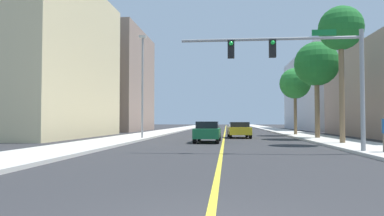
# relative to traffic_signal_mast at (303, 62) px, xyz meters

# --- Properties ---
(ground) EXTENTS (192.00, 192.00, 0.00)m
(ground) POSITION_rel_traffic_signal_mast_xyz_m (-3.81, 29.88, -4.25)
(ground) COLOR #2D2D30
(sidewalk_left) EXTENTS (3.69, 168.00, 0.15)m
(sidewalk_left) POSITION_rel_traffic_signal_mast_xyz_m (-11.67, 29.88, -4.18)
(sidewalk_left) COLOR beige
(sidewalk_left) RESTS_ON ground
(sidewalk_right) EXTENTS (3.69, 168.00, 0.15)m
(sidewalk_right) POSITION_rel_traffic_signal_mast_xyz_m (4.06, 29.88, -4.18)
(sidewalk_right) COLOR beige
(sidewalk_right) RESTS_ON ground
(lane_marking_center) EXTENTS (0.16, 144.00, 0.01)m
(lane_marking_center) POSITION_rel_traffic_signal_mast_xyz_m (-3.81, 29.88, -4.25)
(lane_marking_center) COLOR yellow
(lane_marking_center) RESTS_ON ground
(building_left_near) EXTENTS (12.64, 17.23, 14.07)m
(building_left_near) POSITION_rel_traffic_signal_mast_xyz_m (-22.22, 14.32, 2.78)
(building_left_near) COLOR beige
(building_left_near) RESTS_ON ground
(building_left_far) EXTENTS (10.17, 15.67, 14.81)m
(building_left_far) POSITION_rel_traffic_signal_mast_xyz_m (-20.98, 34.69, 3.15)
(building_left_far) COLOR gray
(building_left_far) RESTS_ON ground
(building_right_far) EXTENTS (11.71, 25.45, 12.56)m
(building_right_far) POSITION_rel_traffic_signal_mast_xyz_m (14.14, 44.88, 2.03)
(building_right_far) COLOR silver
(building_right_far) RESTS_ON ground
(traffic_signal_mast) EXTENTS (8.41, 0.36, 5.59)m
(traffic_signal_mast) POSITION_rel_traffic_signal_mast_xyz_m (0.00, 0.00, 0.00)
(traffic_signal_mast) COLOR gray
(traffic_signal_mast) RESTS_ON sidewalk_right
(street_lamp) EXTENTS (0.56, 0.28, 8.28)m
(street_lamp) POSITION_rel_traffic_signal_mast_xyz_m (-10.33, 11.09, 0.46)
(street_lamp) COLOR gray
(street_lamp) RESTS_ON sidewalk_left
(palm_near) EXTENTS (2.74, 2.74, 8.53)m
(palm_near) POSITION_rel_traffic_signal_mast_xyz_m (3.58, 5.95, 2.93)
(palm_near) COLOR brown
(palm_near) RESTS_ON sidewalk_right
(palm_mid) EXTENTS (3.59, 3.59, 7.81)m
(palm_mid) POSITION_rel_traffic_signal_mast_xyz_m (3.77, 12.75, 1.85)
(palm_mid) COLOR brown
(palm_mid) RESTS_ON sidewalk_right
(palm_far) EXTENTS (3.10, 3.10, 6.69)m
(palm_far) POSITION_rel_traffic_signal_mast_xyz_m (3.32, 19.56, 0.99)
(palm_far) COLOR brown
(palm_far) RESTS_ON sidewalk_right
(car_green) EXTENTS (1.78, 4.28, 1.46)m
(car_green) POSITION_rel_traffic_signal_mast_xyz_m (-4.89, 8.04, -3.50)
(car_green) COLOR #196638
(car_green) RESTS_ON ground
(car_black) EXTENTS (1.88, 4.48, 1.41)m
(car_black) POSITION_rel_traffic_signal_mast_xyz_m (-5.16, 17.43, -3.51)
(car_black) COLOR black
(car_black) RESTS_ON ground
(car_yellow) EXTENTS (2.05, 3.94, 1.39)m
(car_yellow) POSITION_rel_traffic_signal_mast_xyz_m (-2.48, 14.60, -3.51)
(car_yellow) COLOR gold
(car_yellow) RESTS_ON ground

